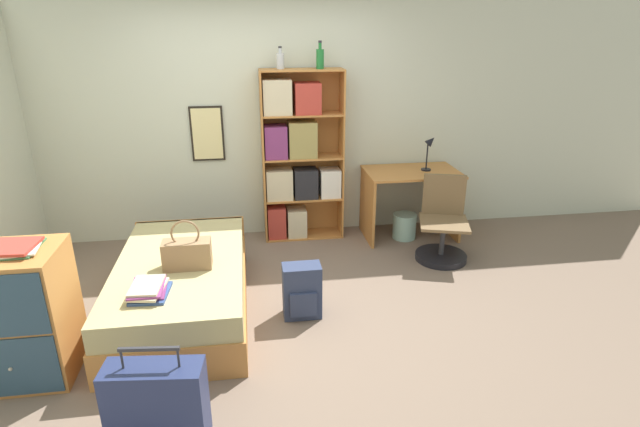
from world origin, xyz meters
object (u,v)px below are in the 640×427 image
waste_bin (404,226)px  desk_chair (442,235)px  suitcase (157,405)px  desk_lamp (430,147)px  book_stack_on_bed (149,290)px  desk (411,193)px  magazine_pile_on_dresser (13,248)px  bottle_brown (320,58)px  dresser (21,315)px  backpack (302,291)px  bookcase (296,159)px  handbag (187,253)px  bottle_green (280,60)px  bed (183,286)px

waste_bin → desk_chair: bearing=-67.5°
suitcase → desk_lamp: size_ratio=1.65×
book_stack_on_bed → desk: bearing=35.6°
book_stack_on_bed → desk_lamp: bearing=33.8°
suitcase → magazine_pile_on_dresser: (-0.92, 0.78, 0.69)m
bottle_brown → desk_chair: size_ratio=0.32×
desk → desk_lamp: (0.18, 0.00, 0.51)m
suitcase → dresser: (-0.97, 0.76, 0.20)m
backpack → magazine_pile_on_dresser: bearing=-167.2°
book_stack_on_bed → bottle_brown: size_ratio=1.32×
desk_lamp → backpack: (-1.58, -1.50, -0.80)m
bookcase → desk: 1.33m
dresser → backpack: 2.00m
waste_bin → book_stack_on_bed: bearing=-144.7°
desk → desk_chair: 0.68m
handbag → bottle_green: 2.26m
desk → desk_lamp: size_ratio=2.58×
desk → waste_bin: size_ratio=3.59×
magazine_pile_on_dresser → bottle_brown: bottle_brown is taller
bookcase → desk_lamp: size_ratio=4.68×
bed → bookcase: size_ratio=1.01×
bottle_brown → desk_lamp: bearing=-6.7°
handbag → desk_lamp: size_ratio=1.02×
backpack → bottle_green: bearing=90.2°
bookcase → backpack: bookcase is taller
bed → backpack: 1.01m
desk_lamp → desk: bearing=-179.0°
waste_bin → bottle_green: bearing=169.2°
book_stack_on_bed → desk_chair: 2.95m
desk_lamp → desk_chair: (-0.03, -0.61, -0.77)m
desk → magazine_pile_on_dresser: bearing=-149.6°
desk_lamp → dresser: bearing=-151.1°
handbag → bottle_green: size_ratio=1.83×
dresser → bookcase: bookcase is taller
bed → book_stack_on_bed: (-0.15, -0.54, 0.28)m
book_stack_on_bed → desk: desk is taller
bed → bookcase: bookcase is taller
desk_lamp → handbag: bearing=-150.2°
suitcase → bookcase: bookcase is taller
bookcase → backpack: bearing=-94.6°
handbag → dresser: bearing=-153.2°
handbag → book_stack_on_bed: handbag is taller
desk_chair → desk_lamp: bearing=87.4°
bed → desk_lamp: size_ratio=4.73×
waste_bin → desk_lamp: bearing=15.1°
bookcase → bottle_brown: bottle_brown is taller
backpack → suitcase: bearing=-128.7°
dresser → bottle_green: bearing=47.7°
handbag → bottle_green: (0.89, 1.60, 1.34)m
desk_chair → bottle_green: bearing=153.0°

